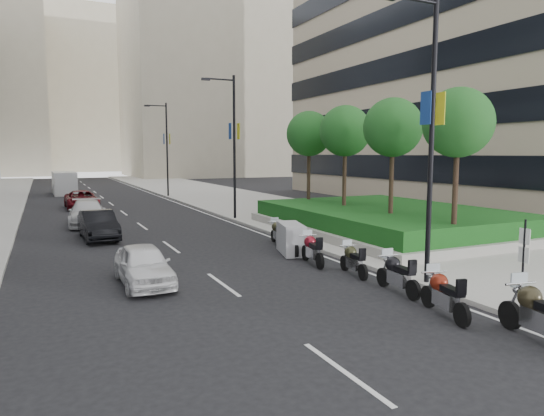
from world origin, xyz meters
TOP-DOWN VIEW (x-y plane):
  - ground at (0.00, 0.00)m, footprint 160.00×160.00m
  - sidewalk_right at (9.00, 30.00)m, footprint 10.00×100.00m
  - lane_edge at (3.70, 30.00)m, footprint 0.12×100.00m
  - lane_centre at (-1.50, 30.00)m, footprint 0.12×100.00m
  - building_cream_right at (22.00, 80.00)m, footprint 28.00×24.00m
  - building_cream_centre at (2.00, 120.00)m, footprint 30.00×24.00m
  - planter at (10.00, 10.00)m, footprint 10.00×14.00m
  - hedge at (10.00, 10.00)m, footprint 9.40×13.40m
  - tree_0 at (8.50, 4.00)m, footprint 2.80×2.80m
  - tree_1 at (8.50, 8.00)m, footprint 2.80×2.80m
  - tree_2 at (8.50, 12.00)m, footprint 2.80×2.80m
  - tree_3 at (8.50, 16.00)m, footprint 2.80×2.80m
  - lamp_post_0 at (4.14, 1.00)m, footprint 2.34×0.45m
  - lamp_post_1 at (4.14, 18.00)m, footprint 2.34×0.45m
  - lamp_post_2 at (4.14, 36.00)m, footprint 2.34×0.45m
  - parking_sign at (4.80, -2.00)m, footprint 0.06×0.32m
  - motorcycle_0 at (3.25, -3.60)m, footprint 0.84×2.45m
  - motorcycle_1 at (2.66, -1.37)m, footprint 0.79×2.14m
  - motorcycle_2 at (2.96, 0.83)m, footprint 0.73×2.18m
  - motorcycle_3 at (3.01, 3.21)m, footprint 0.66×1.99m
  - motorcycle_4 at (2.55, 5.24)m, footprint 0.72×2.15m
  - motorcycle_5 at (2.73, 7.34)m, footprint 1.39×2.27m
  - motorcycle_6 at (3.15, 9.47)m, footprint 0.69×2.05m
  - car_a at (-3.81, 5.11)m, footprint 1.53×3.81m
  - car_b at (-4.25, 14.53)m, footprint 1.69×4.34m
  - car_c at (-4.33, 19.77)m, footprint 2.42×5.15m
  - car_d at (-3.98, 29.23)m, footprint 2.40×5.03m
  - delivery_van at (-4.61, 43.72)m, footprint 2.26×5.59m

SIDE VIEW (x-z plane):
  - ground at x=0.00m, z-range 0.00..0.00m
  - lane_edge at x=3.70m, z-range 0.00..0.01m
  - lane_centre at x=-1.50m, z-range 0.00..0.01m
  - sidewalk_right at x=9.00m, z-range 0.00..0.15m
  - planter at x=10.00m, z-range 0.15..0.55m
  - motorcycle_3 at x=3.01m, z-range 0.03..1.03m
  - motorcycle_6 at x=3.15m, z-range 0.04..1.06m
  - motorcycle_4 at x=2.55m, z-range 0.04..1.11m
  - motorcycle_1 at x=2.66m, z-range 0.04..1.12m
  - motorcycle_2 at x=2.96m, z-range 0.04..1.12m
  - motorcycle_5 at x=2.73m, z-range 0.00..1.28m
  - car_a at x=-3.81m, z-range 0.00..1.30m
  - motorcycle_0 at x=3.25m, z-range 0.04..1.27m
  - car_d at x=-3.98m, z-range 0.00..1.39m
  - car_b at x=-4.25m, z-range 0.00..1.41m
  - car_c at x=-4.33m, z-range 0.00..1.45m
  - hedge at x=10.00m, z-range 0.55..1.35m
  - delivery_van at x=-4.61m, z-range -0.08..2.25m
  - parking_sign at x=4.80m, z-range 0.21..2.71m
  - lamp_post_0 at x=4.14m, z-range 0.57..9.57m
  - lamp_post_1 at x=4.14m, z-range 0.57..9.57m
  - lamp_post_2 at x=4.14m, z-range 0.57..9.57m
  - tree_0 at x=8.50m, z-range 2.27..8.57m
  - tree_1 at x=8.50m, z-range 2.27..8.57m
  - tree_2 at x=8.50m, z-range 2.27..8.57m
  - tree_3 at x=8.50m, z-range 2.27..8.57m
  - building_cream_right at x=22.00m, z-range 0.00..36.00m
  - building_cream_centre at x=2.00m, z-range 0.00..38.00m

